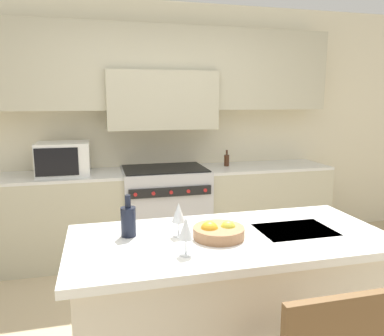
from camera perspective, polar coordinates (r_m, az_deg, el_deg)
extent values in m
cube|color=beige|center=(4.27, -5.14, 6.20)|extent=(10.00, 0.06, 2.70)
cube|color=#B2AD93|center=(4.08, -4.82, 14.80)|extent=(3.72, 0.34, 0.85)
cube|color=#B2AD93|center=(4.03, -4.68, 10.23)|extent=(1.15, 0.40, 0.60)
cube|color=#B2AD93|center=(4.08, -20.46, -7.58)|extent=(1.41, 0.62, 0.89)
cube|color=silver|center=(3.97, -20.87, -1.23)|extent=(1.41, 0.62, 0.03)
cube|color=#B2AD93|center=(4.44, 10.68, -5.64)|extent=(1.41, 0.62, 0.89)
cube|color=silver|center=(4.34, 10.88, 0.21)|extent=(1.41, 0.62, 0.03)
cube|color=#B7B7BC|center=(4.08, -4.13, -6.61)|extent=(0.89, 0.66, 0.93)
cube|color=black|center=(3.97, -4.22, -0.06)|extent=(0.86, 0.61, 0.01)
cube|color=black|center=(3.68, -3.25, -3.66)|extent=(0.82, 0.02, 0.09)
cylinder|color=#B21E1E|center=(3.62, -8.64, -4.00)|extent=(0.04, 0.02, 0.04)
cylinder|color=#B21E1E|center=(3.64, -5.91, -3.86)|extent=(0.04, 0.02, 0.04)
cylinder|color=#B21E1E|center=(3.67, -3.21, -3.71)|extent=(0.04, 0.02, 0.04)
cylinder|color=#B21E1E|center=(3.70, -0.57, -3.55)|extent=(0.04, 0.02, 0.04)
cylinder|color=#B21E1E|center=(3.75, 2.02, -3.39)|extent=(0.04, 0.02, 0.04)
cube|color=silver|center=(3.92, -18.98, 1.38)|extent=(0.50, 0.42, 0.32)
cube|color=black|center=(3.72, -19.93, 0.86)|extent=(0.39, 0.01, 0.27)
cube|color=beige|center=(2.39, 5.67, -20.77)|extent=(1.71, 0.77, 0.84)
cube|color=white|center=(2.19, 5.88, -10.76)|extent=(1.82, 0.84, 0.04)
cube|color=#2D2D30|center=(2.35, 15.43, -9.17)|extent=(0.44, 0.32, 0.01)
cylinder|color=#B2B2B7|center=(2.51, 13.29, -7.75)|extent=(0.02, 0.02, 0.00)
cylinder|color=black|center=(2.17, -9.67, -8.08)|extent=(0.09, 0.09, 0.17)
cylinder|color=black|center=(2.14, -9.76, -5.02)|extent=(0.03, 0.03, 0.07)
cylinder|color=white|center=(1.92, -0.92, -13.01)|extent=(0.07, 0.07, 0.01)
cylinder|color=white|center=(1.91, -0.93, -11.85)|extent=(0.01, 0.01, 0.08)
cone|color=white|center=(1.87, -0.93, -9.16)|extent=(0.08, 0.08, 0.11)
cylinder|color=white|center=(2.17, -2.04, -10.25)|extent=(0.07, 0.07, 0.01)
cylinder|color=white|center=(2.15, -2.05, -9.20)|extent=(0.01, 0.01, 0.08)
cone|color=white|center=(2.12, -2.07, -6.79)|extent=(0.08, 0.08, 0.11)
cylinder|color=#996B47|center=(2.14, 4.09, -9.76)|extent=(0.29, 0.29, 0.06)
sphere|color=gold|center=(2.12, 2.66, -9.44)|extent=(0.10, 0.10, 0.10)
sphere|color=gold|center=(2.15, 5.51, -9.11)|extent=(0.09, 0.09, 0.09)
cylinder|color=#422314|center=(4.23, 5.30, 1.16)|extent=(0.06, 0.06, 0.13)
cylinder|color=#422314|center=(4.21, 5.32, 2.38)|extent=(0.02, 0.02, 0.05)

